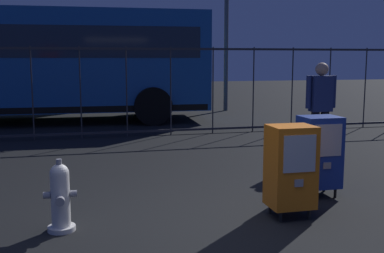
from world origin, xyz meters
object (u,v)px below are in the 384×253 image
at_px(pedestrian, 321,106).
at_px(bus_near, 10,59).
at_px(newspaper_box_secondary, 319,152).
at_px(fire_hydrant, 60,197).
at_px(newspaper_box_primary, 291,166).

height_order(pedestrian, bus_near, bus_near).
bearing_deg(newspaper_box_secondary, bus_near, 119.56).
distance_m(fire_hydrant, pedestrian, 4.88).
distance_m(newspaper_box_primary, bus_near, 9.79).
xyz_separation_m(fire_hydrant, bus_near, (-1.50, 8.73, 1.36)).
xyz_separation_m(newspaper_box_primary, pedestrian, (1.76, 2.56, 0.38)).
distance_m(fire_hydrant, bus_near, 8.97).
height_order(newspaper_box_secondary, pedestrian, pedestrian).
bearing_deg(pedestrian, fire_hydrant, -150.19).
distance_m(fire_hydrant, newspaper_box_secondary, 3.20).
xyz_separation_m(fire_hydrant, pedestrian, (4.20, 2.41, 0.60)).
relative_size(fire_hydrant, bus_near, 0.07).
bearing_deg(fire_hydrant, bus_near, 99.77).
distance_m(newspaper_box_primary, pedestrian, 3.13).
bearing_deg(newspaper_box_primary, bus_near, 113.97).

